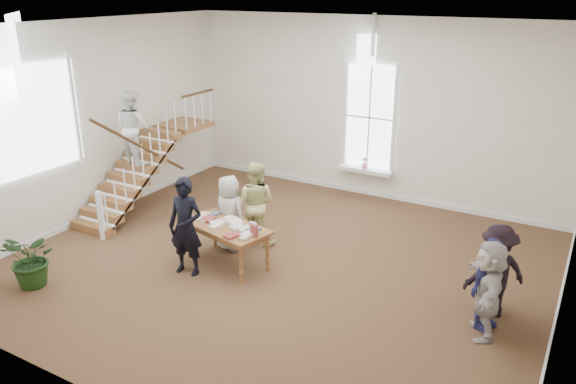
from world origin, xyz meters
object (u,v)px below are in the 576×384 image
Objects in this scene: woman_cluster_a at (487,284)px; floor_plant at (32,259)px; library_table at (227,229)px; side_chair at (490,282)px; elderly_woman at (230,213)px; police_officer at (186,227)px; woman_cluster_c at (488,289)px; woman_cluster_b at (496,271)px; person_yellow at (255,203)px.

floor_plant is at bearing 125.22° from woman_cluster_a.
library_table is 2.16× the size of side_chair.
floor_plant is at bearing 63.36° from elderly_woman.
police_officer is 5.36m from woman_cluster_c.
side_chair is (-0.06, 0.67, -0.30)m from woman_cluster_a.
woman_cluster_b reaches higher than floor_plant.
police_officer is 5.35m from woman_cluster_a.
side_chair is at bearing -167.31° from elderly_woman.
elderly_woman is 5.18m from woman_cluster_a.
floor_plant is (-2.49, -3.54, -0.36)m from person_yellow.
person_yellow reaches higher than floor_plant.
woman_cluster_b is (5.31, 1.35, -0.14)m from police_officer.
person_yellow is (-0.05, 1.10, 0.16)m from library_table.
woman_cluster_c is (0.04, -0.20, 0.02)m from woman_cluster_a.
library_table is 4.91m from woman_cluster_b.
woman_cluster_a reaches higher than library_table.
woman_cluster_c is 1.83× the size of side_chair.
woman_cluster_c is at bearing -153.27° from woman_cluster_a.
woman_cluster_b reaches higher than library_table.
side_chair is (5.21, 1.58, -0.46)m from police_officer.
police_officer is 1.05× the size of person_yellow.
police_officer is 1.19× the size of elderly_woman.
police_officer is 5.46m from side_chair.
woman_cluster_a is (4.82, 0.25, 0.04)m from library_table.
library_table is at bearing 46.91° from police_officer.
woman_cluster_a is at bearing -94.41° from side_chair.
floor_plant is at bearing -122.94° from library_table.
woman_cluster_c is 1.50× the size of floor_plant.
library_table is 4.83m from woman_cluster_a.
woman_cluster_c is at bearing -0.65° from police_officer.
library_table is 1.22× the size of woman_cluster_a.
floor_plant is (-2.19, -3.04, -0.26)m from elderly_woman.
woman_cluster_c is 7.82m from floor_plant.
police_officer reaches higher than elderly_woman.
elderly_woman is at bearing -113.16° from woman_cluster_c.
person_yellow is at bearing -119.20° from woman_cluster_c.
library_table is 0.82m from police_officer.
library_table is 1.11m from person_yellow.
side_chair is (5.11, 0.33, -0.31)m from elderly_woman.
library_table is 1.18× the size of woman_cluster_c.
floor_plant is (-7.36, -2.70, -0.25)m from woman_cluster_a.
police_officer is 5.49m from woman_cluster_b.
library_table is at bearing 129.62° from elderly_woman.
library_table is 1.78× the size of floor_plant.
police_officer is at bearing -173.01° from side_chair.
side_chair is (-0.11, 0.87, -0.32)m from woman_cluster_c.
police_officer reaches higher than woman_cluster_c.
woman_cluster_b is 0.41m from side_chair.
person_yellow reaches higher than library_table.
person_yellow is at bearing 95.23° from woman_cluster_a.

